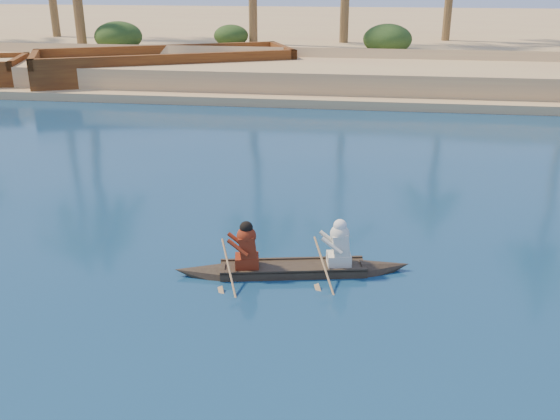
# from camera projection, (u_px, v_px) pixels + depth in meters

# --- Properties ---
(sandy_embankment) EXTENTS (150.00, 51.00, 1.50)m
(sandy_embankment) POSITION_uv_depth(u_px,v_px,m) (344.00, 36.00, 48.81)
(sandy_embankment) COLOR tan
(sandy_embankment) RESTS_ON ground
(shrub_cluster) EXTENTS (100.00, 6.00, 2.40)m
(shrub_cluster) POSITION_uv_depth(u_px,v_px,m) (332.00, 52.00, 34.36)
(shrub_cluster) COLOR #203A15
(shrub_cluster) RESTS_ON ground
(canoe) EXTENTS (4.58, 1.47, 1.25)m
(canoe) POSITION_uv_depth(u_px,v_px,m) (293.00, 262.00, 11.92)
(canoe) COLOR #3A2E1F
(canoe) RESTS_ON ground
(barge_mid) EXTENTS (13.04, 8.91, 2.07)m
(barge_mid) POSITION_uv_depth(u_px,v_px,m) (166.00, 71.00, 31.05)
(barge_mid) COLOR brown
(barge_mid) RESTS_ON ground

